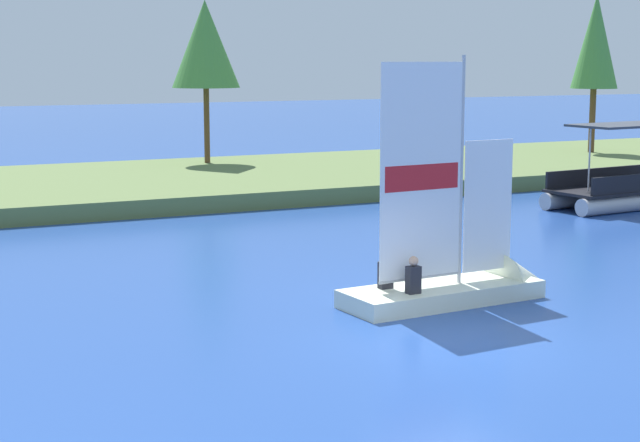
{
  "coord_description": "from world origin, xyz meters",
  "views": [
    {
      "loc": [
        -9.97,
        -15.18,
        5.16
      ],
      "look_at": [
        0.8,
        7.03,
        1.2
      ],
      "focal_mm": 56.91,
      "sensor_mm": 36.0,
      "label": 1
    }
  ],
  "objects_px": {
    "shoreline_tree_centre": "(205,44)",
    "sailboat": "(474,279)",
    "pontoon_boat": "(624,188)",
    "shoreline_tree_midright": "(595,42)"
  },
  "relations": [
    {
      "from": "pontoon_boat",
      "to": "shoreline_tree_midright",
      "type": "bearing_deg",
      "value": 48.19
    },
    {
      "from": "shoreline_tree_centre",
      "to": "shoreline_tree_midright",
      "type": "distance_m",
      "value": 19.02
    },
    {
      "from": "shoreline_tree_centre",
      "to": "pontoon_boat",
      "type": "height_order",
      "value": "shoreline_tree_centre"
    },
    {
      "from": "shoreline_tree_centre",
      "to": "pontoon_boat",
      "type": "distance_m",
      "value": 18.96
    },
    {
      "from": "shoreline_tree_centre",
      "to": "sailboat",
      "type": "height_order",
      "value": "shoreline_tree_centre"
    },
    {
      "from": "shoreline_tree_midright",
      "to": "pontoon_boat",
      "type": "bearing_deg",
      "value": -126.33
    },
    {
      "from": "sailboat",
      "to": "shoreline_tree_midright",
      "type": "bearing_deg",
      "value": 40.49
    },
    {
      "from": "shoreline_tree_centre",
      "to": "sailboat",
      "type": "xyz_separation_m",
      "value": [
        -2.56,
        -24.41,
        -5.36
      ]
    },
    {
      "from": "shoreline_tree_centre",
      "to": "sailboat",
      "type": "bearing_deg",
      "value": -95.99
    },
    {
      "from": "shoreline_tree_centre",
      "to": "sailboat",
      "type": "relative_size",
      "value": 1.23
    }
  ]
}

